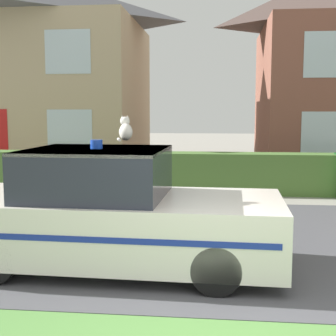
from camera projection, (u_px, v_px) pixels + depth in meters
name	position (u px, v px, depth m)	size (l,w,h in m)	color
road_strip	(224.00, 239.00, 7.46)	(28.00, 5.86, 0.01)	#4C4C51
garden_hedge	(167.00, 172.00, 11.79)	(15.87, 0.75, 1.01)	#4C7233
police_car	(113.00, 214.00, 6.08)	(4.26, 1.94, 1.66)	black
cat	(125.00, 130.00, 5.84)	(0.23, 0.37, 0.31)	silver
house_left	(40.00, 71.00, 17.03)	(7.57, 6.07, 6.84)	tan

